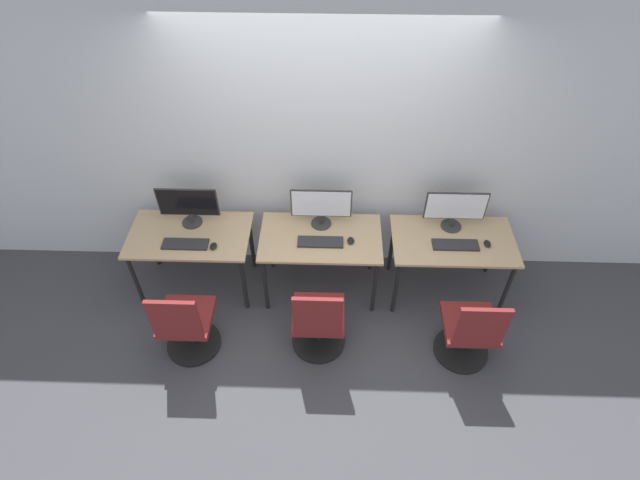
% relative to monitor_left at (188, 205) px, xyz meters
% --- Properties ---
extents(ground_plane, '(20.00, 20.00, 0.00)m').
position_rel_monitor_left_xyz_m(ground_plane, '(1.19, -0.47, -0.92)').
color(ground_plane, '#3D3D42').
extents(wall_back, '(12.00, 0.05, 2.80)m').
position_rel_monitor_left_xyz_m(wall_back, '(1.19, 0.29, 0.48)').
color(wall_back, silver).
rests_on(wall_back, ground_plane).
extents(desk_left, '(1.10, 0.64, 0.70)m').
position_rel_monitor_left_xyz_m(desk_left, '(0.00, -0.15, -0.30)').
color(desk_left, tan).
rests_on(desk_left, ground_plane).
extents(monitor_left, '(0.55, 0.19, 0.39)m').
position_rel_monitor_left_xyz_m(monitor_left, '(0.00, 0.00, 0.00)').
color(monitor_left, '#2D2D2D').
rests_on(monitor_left, desk_left).
extents(keyboard_left, '(0.41, 0.13, 0.02)m').
position_rel_monitor_left_xyz_m(keyboard_left, '(0.00, -0.29, -0.21)').
color(keyboard_left, '#262628').
rests_on(keyboard_left, desk_left).
extents(mouse_left, '(0.06, 0.09, 0.03)m').
position_rel_monitor_left_xyz_m(mouse_left, '(0.26, -0.32, -0.20)').
color(mouse_left, black).
rests_on(mouse_left, desk_left).
extents(office_chair_left, '(0.48, 0.48, 0.87)m').
position_rel_monitor_left_xyz_m(office_chair_left, '(0.07, -0.91, -0.57)').
color(office_chair_left, black).
rests_on(office_chair_left, ground_plane).
extents(desk_center, '(1.10, 0.64, 0.70)m').
position_rel_monitor_left_xyz_m(desk_center, '(1.19, -0.15, -0.30)').
color(desk_center, tan).
rests_on(desk_center, ground_plane).
extents(monitor_center, '(0.55, 0.19, 0.39)m').
position_rel_monitor_left_xyz_m(monitor_center, '(1.19, 0.02, 0.00)').
color(monitor_center, '#2D2D2D').
rests_on(monitor_center, desk_center).
extents(keyboard_center, '(0.41, 0.13, 0.02)m').
position_rel_monitor_left_xyz_m(keyboard_center, '(1.19, -0.23, -0.21)').
color(keyboard_center, '#262628').
rests_on(keyboard_center, desk_center).
extents(mouse_center, '(0.06, 0.09, 0.03)m').
position_rel_monitor_left_xyz_m(mouse_center, '(1.46, -0.21, -0.20)').
color(mouse_center, black).
rests_on(mouse_center, desk_center).
extents(office_chair_center, '(0.48, 0.48, 0.87)m').
position_rel_monitor_left_xyz_m(office_chair_center, '(1.19, -0.85, -0.57)').
color(office_chair_center, black).
rests_on(office_chair_center, ground_plane).
extents(desk_right, '(1.10, 0.64, 0.70)m').
position_rel_monitor_left_xyz_m(desk_right, '(2.39, -0.15, -0.30)').
color(desk_right, tan).
rests_on(desk_right, ground_plane).
extents(monitor_right, '(0.55, 0.19, 0.39)m').
position_rel_monitor_left_xyz_m(monitor_right, '(2.39, 0.02, 0.00)').
color(monitor_right, '#2D2D2D').
rests_on(monitor_right, desk_right).
extents(keyboard_right, '(0.41, 0.13, 0.02)m').
position_rel_monitor_left_xyz_m(keyboard_right, '(2.39, -0.23, -0.21)').
color(keyboard_right, '#262628').
rests_on(keyboard_right, desk_right).
extents(mouse_right, '(0.06, 0.09, 0.03)m').
position_rel_monitor_left_xyz_m(mouse_right, '(2.67, -0.21, -0.20)').
color(mouse_right, black).
rests_on(mouse_right, desk_right).
extents(office_chair_right, '(0.48, 0.48, 0.87)m').
position_rel_monitor_left_xyz_m(office_chair_right, '(2.46, -0.91, -0.57)').
color(office_chair_right, black).
rests_on(office_chair_right, ground_plane).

